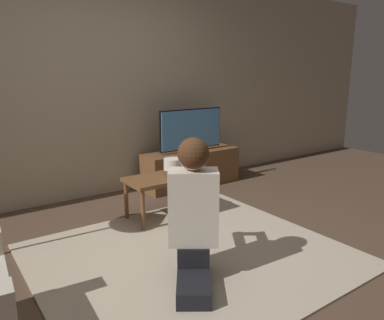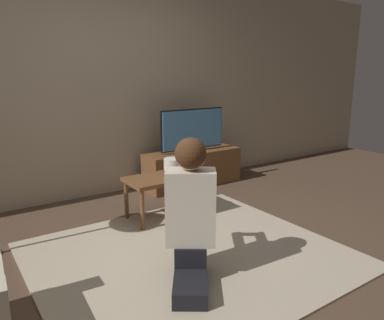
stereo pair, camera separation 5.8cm
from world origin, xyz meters
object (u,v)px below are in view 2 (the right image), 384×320
Objects in this scene: tv at (193,130)px; coffee_table at (164,182)px; table_lamp at (173,165)px; person_kneeling at (191,210)px.

tv is 1.21m from coffee_table.
table_lamp reaches higher than coffee_table.
tv is 2.27m from person_kneeling.
tv is 1.12m from table_lamp.
person_kneeling reaches higher than coffee_table.
coffee_table is at bearing -76.03° from person_kneeling.
table_lamp is (0.52, 1.07, 0.02)m from person_kneeling.
tv is at bearing -89.95° from person_kneeling.
table_lamp is at bearing -134.70° from tv.
person_kneeling is (-0.42, -1.09, 0.14)m from coffee_table.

